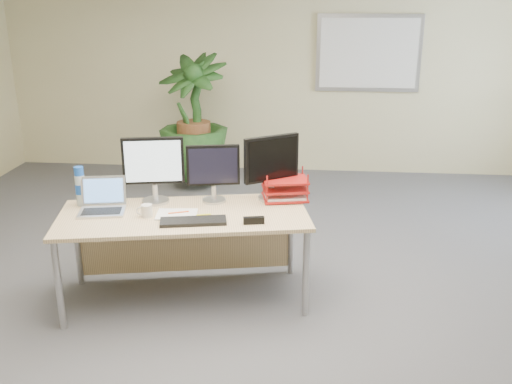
# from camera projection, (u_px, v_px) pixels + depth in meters

# --- Properties ---
(floor) EXTENTS (8.00, 8.00, 0.00)m
(floor) POSITION_uv_depth(u_px,v_px,m) (233.00, 333.00, 3.99)
(floor) COLOR #45454A
(floor) RESTS_ON ground
(back_wall) EXTENTS (7.00, 0.04, 2.70)m
(back_wall) POSITION_uv_depth(u_px,v_px,m) (273.00, 68.00, 7.31)
(back_wall) COLOR #C6BB8C
(back_wall) RESTS_ON floor
(whiteboard) EXTENTS (1.30, 0.04, 0.95)m
(whiteboard) POSITION_uv_depth(u_px,v_px,m) (369.00, 53.00, 7.11)
(whiteboard) COLOR #ADADB2
(whiteboard) RESTS_ON back_wall
(desk) EXTENTS (1.95, 1.12, 0.71)m
(desk) POSITION_uv_depth(u_px,v_px,m) (185.00, 227.00, 4.37)
(desk) COLOR tan
(desk) RESTS_ON floor
(floor_plant) EXTENTS (1.09, 1.09, 1.50)m
(floor_plant) POSITION_uv_depth(u_px,v_px,m) (194.00, 128.00, 6.76)
(floor_plant) COLOR #143814
(floor_plant) RESTS_ON floor
(monitor_left) EXTENTS (0.46, 0.21, 0.52)m
(monitor_left) POSITION_uv_depth(u_px,v_px,m) (154.00, 166.00, 4.36)
(monitor_left) COLOR #ADADB2
(monitor_left) RESTS_ON desk
(monitor_right) EXTENTS (0.41, 0.19, 0.45)m
(monitor_right) POSITION_uv_depth(u_px,v_px,m) (213.00, 170.00, 4.39)
(monitor_right) COLOR #ADADB2
(monitor_right) RESTS_ON desk
(monitor_dark) EXTENTS (0.41, 0.29, 0.51)m
(monitor_dark) POSITION_uv_depth(u_px,v_px,m) (272.00, 163.00, 4.42)
(monitor_dark) COLOR #ADADB2
(monitor_dark) RESTS_ON desk
(laptop) EXTENTS (0.38, 0.35, 0.24)m
(laptop) POSITION_uv_depth(u_px,v_px,m) (103.00, 203.00, 4.27)
(laptop) COLOR #B4B4B8
(laptop) RESTS_ON desk
(keyboard) EXTENTS (0.49, 0.24, 0.03)m
(keyboard) POSITION_uv_depth(u_px,v_px,m) (193.00, 221.00, 4.05)
(keyboard) COLOR black
(keyboard) RESTS_ON desk
(coffee_mug) EXTENTS (0.12, 0.08, 0.09)m
(coffee_mug) POSITION_uv_depth(u_px,v_px,m) (146.00, 211.00, 4.15)
(coffee_mug) COLOR silver
(coffee_mug) RESTS_ON desk
(spiral_notebook) EXTENTS (0.31, 0.25, 0.01)m
(spiral_notebook) POSITION_uv_depth(u_px,v_px,m) (177.00, 214.00, 4.19)
(spiral_notebook) COLOR white
(spiral_notebook) RESTS_ON desk
(orange_pen) EXTENTS (0.15, 0.07, 0.01)m
(orange_pen) POSITION_uv_depth(u_px,v_px,m) (179.00, 212.00, 4.20)
(orange_pen) COLOR #FB5C1B
(orange_pen) RESTS_ON spiral_notebook
(yellow_highlighter) EXTENTS (0.11, 0.04, 0.01)m
(yellow_highlighter) POSITION_uv_depth(u_px,v_px,m) (204.00, 215.00, 4.18)
(yellow_highlighter) COLOR yellow
(yellow_highlighter) RESTS_ON desk
(water_bottle) EXTENTS (0.08, 0.08, 0.31)m
(water_bottle) POSITION_uv_depth(u_px,v_px,m) (80.00, 187.00, 4.35)
(water_bottle) COLOR #AABEC8
(water_bottle) RESTS_ON desk
(letter_tray) EXTENTS (0.39, 0.32, 0.16)m
(letter_tray) POSITION_uv_depth(u_px,v_px,m) (285.00, 190.00, 4.49)
(letter_tray) COLOR #A21614
(letter_tray) RESTS_ON desk
(stapler) EXTENTS (0.15, 0.07, 0.05)m
(stapler) POSITION_uv_depth(u_px,v_px,m) (254.00, 220.00, 4.03)
(stapler) COLOR black
(stapler) RESTS_ON desk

